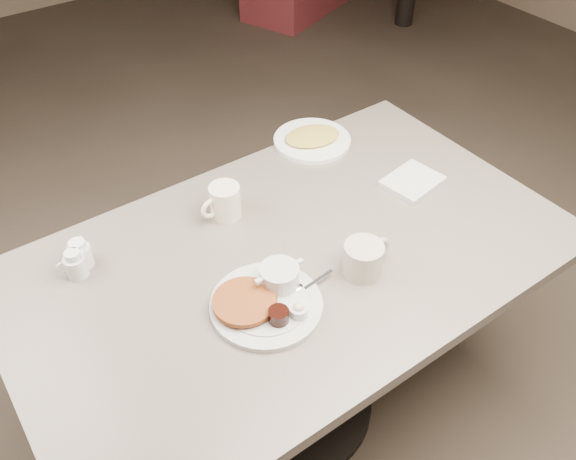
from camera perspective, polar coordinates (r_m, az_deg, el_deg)
room at (r=1.23m, az=0.57°, el=19.75°), size 7.04×8.04×2.84m
diner_table at (r=1.72m, az=0.39°, el=-6.26°), size 1.50×0.90×0.75m
main_plate at (r=1.46m, az=-2.12°, el=-6.49°), size 0.34×0.29×0.07m
coffee_mug_near at (r=1.54m, az=7.31°, el=-2.67°), size 0.15×0.11×0.09m
napkin at (r=1.86m, az=11.83°, el=4.57°), size 0.19×0.16×0.02m
coffee_mug_far at (r=1.69m, az=-6.13°, el=2.71°), size 0.13×0.09×0.10m
creamer_left at (r=1.64m, az=-19.31°, el=-2.24°), size 0.08×0.07×0.08m
creamer_right at (r=1.61m, az=-19.71°, el=-3.15°), size 0.08×0.07×0.08m
hash_plate at (r=2.01m, az=2.33°, el=8.71°), size 0.31×0.31×0.04m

